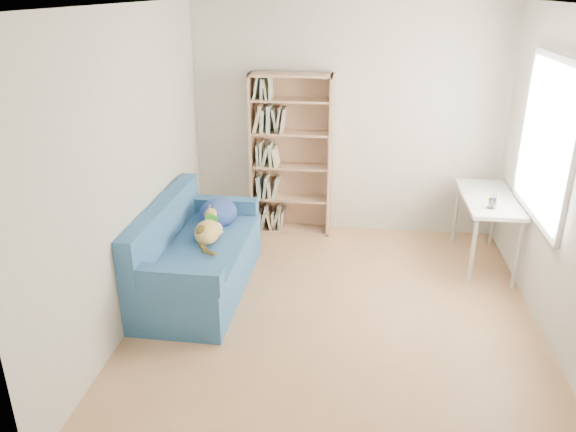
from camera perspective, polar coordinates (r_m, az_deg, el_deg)
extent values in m
plane|color=#B07C4F|center=(5.09, 4.86, -10.06)|extent=(4.00, 4.00, 0.00)
cube|color=silver|center=(6.46, 6.01, 9.51)|extent=(3.50, 0.04, 2.60)
cube|color=silver|center=(2.71, 3.92, -9.41)|extent=(3.50, 0.04, 2.60)
cube|color=silver|center=(4.89, -15.60, 4.60)|extent=(0.04, 4.00, 2.60)
cube|color=silver|center=(4.82, 26.66, 2.75)|extent=(0.04, 4.00, 2.60)
cube|color=white|center=(4.31, 6.06, 20.59)|extent=(3.50, 4.00, 0.04)
cube|color=white|center=(5.32, 25.01, 6.95)|extent=(0.01, 1.20, 1.30)
cube|color=#255486|center=(5.45, -8.87, -5.26)|extent=(0.87, 1.78, 0.44)
cube|color=#255486|center=(5.37, -12.63, -0.85)|extent=(0.19, 1.77, 0.43)
cube|color=#255486|center=(6.03, -7.05, 0.95)|extent=(0.84, 0.17, 0.20)
cube|color=#255486|center=(4.63, -11.73, -6.31)|extent=(0.84, 0.17, 0.20)
cube|color=#255486|center=(5.34, -8.81, -2.98)|extent=(0.85, 1.64, 0.05)
ellipsoid|color=#2E4995|center=(5.74, -7.10, 0.34)|extent=(0.38, 0.42, 0.29)
ellipsoid|color=#C17B16|center=(5.34, -8.18, -1.62)|extent=(0.31, 0.47, 0.18)
ellipsoid|color=silver|center=(5.44, -7.20, -1.32)|extent=(0.17, 0.21, 0.11)
ellipsoid|color=#3A2B0F|center=(5.28, -8.68, -1.41)|extent=(0.18, 0.24, 0.09)
sphere|color=#C17B16|center=(5.60, -7.19, 0.06)|extent=(0.16, 0.16, 0.16)
cone|color=#C17B16|center=(5.61, -7.35, 0.91)|extent=(0.07, 0.08, 0.08)
cone|color=#C17B16|center=(5.54, -7.53, 0.63)|extent=(0.07, 0.07, 0.08)
cylinder|color=green|center=(5.54, -7.42, -0.44)|extent=(0.13, 0.06, 0.12)
cylinder|color=#3A2B0F|center=(5.14, -9.09, -3.11)|extent=(0.12, 0.17, 0.06)
cube|color=tan|center=(6.50, -3.66, 6.24)|extent=(0.03, 0.29, 1.85)
cube|color=tan|center=(6.40, 4.27, 5.97)|extent=(0.03, 0.29, 1.85)
cube|color=tan|center=(6.25, 0.29, 14.16)|extent=(0.92, 0.29, 0.03)
cube|color=tan|center=(6.75, 0.26, -1.31)|extent=(0.92, 0.29, 0.03)
cube|color=tan|center=(6.57, 0.41, 6.45)|extent=(0.92, 0.02, 1.85)
cube|color=white|center=(6.03, 19.74, 1.68)|extent=(0.51, 1.12, 0.04)
cylinder|color=silver|center=(6.67, 20.19, 0.11)|extent=(0.04, 0.04, 0.71)
cylinder|color=silver|center=(5.76, 22.26, -3.70)|extent=(0.04, 0.04, 0.71)
cylinder|color=silver|center=(6.58, 16.71, 0.28)|extent=(0.04, 0.04, 0.71)
cylinder|color=silver|center=(5.66, 18.23, -3.57)|extent=(0.04, 0.04, 0.71)
cylinder|color=white|center=(5.70, 20.02, 1.18)|extent=(0.08, 0.08, 0.09)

